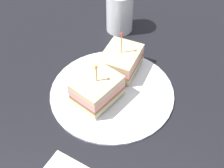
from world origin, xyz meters
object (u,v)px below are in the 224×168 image
at_px(sandwich_half_front, 121,60).
at_px(drink_glass, 120,13).
at_px(sandwich_half_back, 97,89).
at_px(plate, 112,91).

bearing_deg(sandwich_half_front, drink_glass, -91.42).
bearing_deg(sandwich_half_back, plate, -147.19).
distance_m(sandwich_half_front, sandwich_half_back, 0.11).
xyz_separation_m(plate, drink_glass, (-0.03, -0.25, 0.05)).
distance_m(plate, drink_glass, 0.26).
xyz_separation_m(plate, sandwich_half_back, (0.03, 0.02, 0.03)).
xyz_separation_m(sandwich_half_back, drink_glass, (-0.06, -0.27, 0.01)).
bearing_deg(plate, drink_glass, -96.39).
relative_size(sandwich_half_back, drink_glass, 1.11).
height_order(plate, sandwich_half_front, sandwich_half_front).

